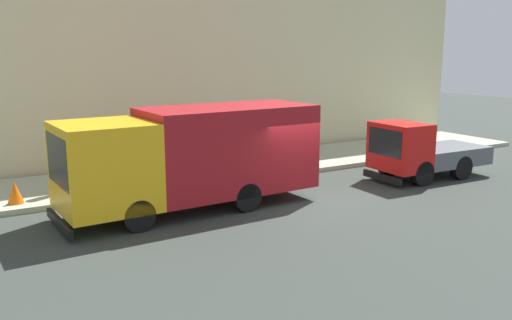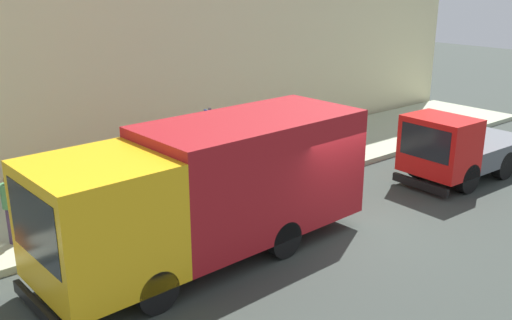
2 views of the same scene
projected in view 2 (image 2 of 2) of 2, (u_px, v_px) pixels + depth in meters
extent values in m
plane|color=#353C37|center=(338.00, 232.00, 14.17)|extent=(80.00, 80.00, 0.00)
cube|color=#AAB295|center=(217.00, 176.00, 17.91)|extent=(4.29, 30.00, 0.18)
cube|color=yellow|center=(99.00, 222.00, 10.81)|extent=(2.59, 2.55, 2.37)
cube|color=black|center=(34.00, 226.00, 9.96)|extent=(2.11, 0.13, 1.33)
cube|color=maroon|center=(251.00, 172.00, 13.21)|extent=(2.69, 5.32, 2.60)
cube|color=black|center=(41.00, 310.00, 10.42)|extent=(2.41, 0.20, 0.24)
cylinder|color=black|center=(156.00, 291.00, 10.70)|extent=(0.33, 0.88, 0.87)
cylinder|color=black|center=(101.00, 250.00, 12.27)|extent=(0.33, 0.88, 0.87)
cylinder|color=black|center=(284.00, 239.00, 12.82)|extent=(0.33, 0.88, 0.87)
cylinder|color=black|center=(223.00, 210.00, 14.39)|extent=(0.33, 0.88, 0.87)
cube|color=red|center=(439.00, 145.00, 16.87)|extent=(2.04, 1.52, 1.71)
cube|color=black|center=(425.00, 143.00, 16.40)|extent=(1.68, 0.11, 0.96)
cube|color=#545960|center=(480.00, 149.00, 18.36)|extent=(2.09, 3.16, 0.67)
cube|color=black|center=(420.00, 184.00, 16.74)|extent=(1.92, 0.18, 0.24)
cylinder|color=black|center=(467.00, 178.00, 16.67)|extent=(0.33, 0.90, 0.90)
cylinder|color=black|center=(419.00, 164.00, 17.94)|extent=(0.33, 0.90, 0.90)
cylinder|color=black|center=(503.00, 165.00, 17.83)|extent=(0.33, 0.90, 0.90)
cylinder|color=black|center=(456.00, 152.00, 19.10)|extent=(0.33, 0.90, 0.90)
cylinder|color=#423255|center=(14.00, 225.00, 13.11)|extent=(0.37, 0.37, 0.88)
cylinder|color=#46874F|center=(10.00, 196.00, 12.89)|extent=(0.49, 0.49, 0.57)
sphere|color=#986E49|center=(7.00, 180.00, 12.77)|extent=(0.20, 0.20, 0.20)
cylinder|color=#4C5156|center=(211.00, 156.00, 15.19)|extent=(0.08, 0.08, 2.64)
cube|color=blue|center=(209.00, 117.00, 14.85)|extent=(0.44, 0.03, 0.36)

